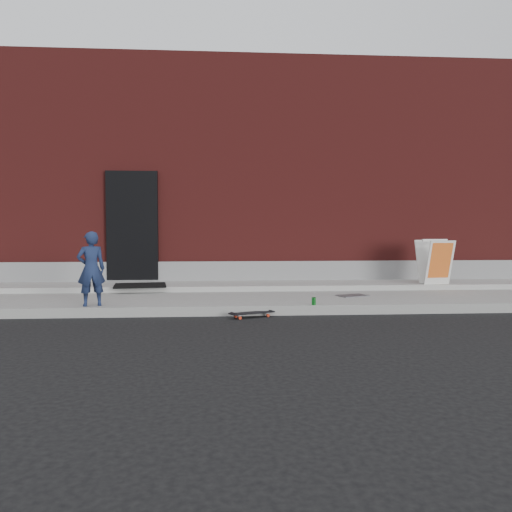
{
  "coord_description": "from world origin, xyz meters",
  "views": [
    {
      "loc": [
        -0.77,
        -7.53,
        1.31
      ],
      "look_at": [
        -0.18,
        0.8,
        0.87
      ],
      "focal_mm": 35.0,
      "sensor_mm": 36.0,
      "label": 1
    }
  ],
  "objects": [
    {
      "name": "sidewalk",
      "position": [
        0.0,
        1.5,
        0.07
      ],
      "size": [
        20.0,
        3.0,
        0.15
      ],
      "primitive_type": "cube",
      "color": "gray",
      "rests_on": "ground"
    },
    {
      "name": "utility_plate",
      "position": [
        1.54,
        1.05,
        0.16
      ],
      "size": [
        0.58,
        0.48,
        0.02
      ],
      "primitive_type": "cube",
      "rotation": [
        0.0,
        0.0,
        0.36
      ],
      "color": "#55555A",
      "rests_on": "sidewalk"
    },
    {
      "name": "soda_can",
      "position": [
        0.66,
        0.06,
        0.21
      ],
      "size": [
        0.09,
        0.09,
        0.12
      ],
      "primitive_type": "cylinder",
      "rotation": [
        0.0,
        0.0,
        0.43
      ],
      "color": "#1C8E2C",
      "rests_on": "sidewalk"
    },
    {
      "name": "apron",
      "position": [
        0.0,
        2.4,
        0.2
      ],
      "size": [
        20.0,
        1.2,
        0.1
      ],
      "primitive_type": "cube",
      "color": "gray",
      "rests_on": "sidewalk"
    },
    {
      "name": "pizza_sign",
      "position": [
        3.43,
        1.98,
        0.69
      ],
      "size": [
        0.6,
        0.69,
        0.88
      ],
      "color": "silver",
      "rests_on": "apron"
    },
    {
      "name": "ground",
      "position": [
        0.0,
        0.0,
        0.0
      ],
      "size": [
        80.0,
        80.0,
        0.0
      ],
      "primitive_type": "plane",
      "color": "black",
      "rests_on": "ground"
    },
    {
      "name": "skateboard",
      "position": [
        -0.31,
        -0.12,
        0.06
      ],
      "size": [
        0.69,
        0.43,
        0.08
      ],
      "color": "red",
      "rests_on": "ground"
    },
    {
      "name": "child",
      "position": [
        -2.75,
        0.2,
        0.72
      ],
      "size": [
        0.48,
        0.4,
        1.14
      ],
      "primitive_type": "imported",
      "rotation": [
        0.0,
        0.0,
        3.49
      ],
      "color": "#1A2649",
      "rests_on": "sidewalk"
    },
    {
      "name": "doormat",
      "position": [
        -2.3,
        2.0,
        0.26
      ],
      "size": [
        1.05,
        0.9,
        0.03
      ],
      "primitive_type": "cube",
      "rotation": [
        0.0,
        0.0,
        0.14
      ],
      "color": "black",
      "rests_on": "apron"
    },
    {
      "name": "building",
      "position": [
        -0.0,
        6.99,
        2.5
      ],
      "size": [
        20.0,
        8.1,
        5.0
      ],
      "color": "#5D1B19",
      "rests_on": "ground"
    }
  ]
}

